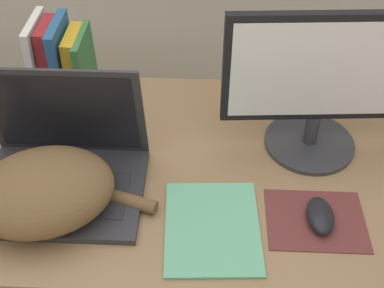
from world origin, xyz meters
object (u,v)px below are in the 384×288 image
(cat, at_px, (35,190))
(external_monitor, at_px, (322,84))
(laptop, at_px, (63,167))
(computer_mouse, at_px, (320,215))
(book_row, at_px, (62,62))
(notepad, at_px, (212,227))

(cat, relative_size, external_monitor, 0.94)
(laptop, relative_size, cat, 0.85)
(laptop, height_order, computer_mouse, laptop)
(book_row, relative_size, notepad, 0.89)
(laptop, xyz_separation_m, computer_mouse, (0.59, -0.09, -0.03))
(computer_mouse, bearing_deg, cat, -179.54)
(cat, bearing_deg, notepad, -3.89)
(computer_mouse, xyz_separation_m, notepad, (-0.24, -0.03, -0.02))
(laptop, xyz_separation_m, external_monitor, (0.60, 0.16, 0.14))
(book_row, bearing_deg, cat, -84.23)
(cat, bearing_deg, book_row, 95.77)
(book_row, xyz_separation_m, notepad, (0.43, -0.47, -0.10))
(cat, height_order, external_monitor, external_monitor)
(cat, relative_size, notepad, 1.68)
(external_monitor, bearing_deg, notepad, -131.44)
(laptop, height_order, notepad, laptop)
(cat, distance_m, notepad, 0.39)
(external_monitor, distance_m, book_row, 0.71)
(external_monitor, xyz_separation_m, computer_mouse, (-0.01, -0.25, -0.17))
(external_monitor, height_order, notepad, external_monitor)
(external_monitor, bearing_deg, book_row, 164.25)
(external_monitor, relative_size, book_row, 2.01)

